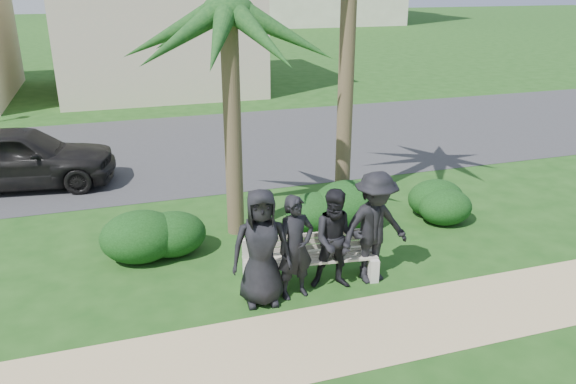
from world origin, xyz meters
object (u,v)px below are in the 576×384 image
Objects in this scene: park_bench at (310,262)px; man_b at (296,247)px; car_a at (19,157)px; man_c at (337,240)px; palm_left at (228,14)px; man_d at (375,228)px; man_a at (261,248)px.

park_bench is 1.34× the size of man_b.
man_b is 0.39× the size of car_a.
man_c is (0.69, 0.06, -0.00)m from man_b.
palm_left is (-0.35, 2.57, 3.22)m from man_b.
man_b is (-0.37, -0.35, 0.48)m from park_bench.
car_a reaches higher than park_bench.
palm_left is at bearing -125.77° from car_a.
car_a is (-5.89, 6.47, -0.20)m from man_d.
man_d is 0.43× the size of car_a.
man_d reaches higher than man_a.
park_bench is at bearing 29.20° from man_a.
palm_left is at bearing 116.22° from man_d.
park_bench is 1.19× the size of man_d.
car_a is (-4.21, 3.98, -3.32)m from palm_left.
man_d is at bearing -7.07° from man_b.
man_b is at bearing -129.32° from park_bench.
man_a is 4.06m from palm_left.
man_a is 0.43× the size of car_a.
man_d is at bearing -8.37° from park_bench.
park_bench is 7.93m from car_a.
man_a is at bearing -160.51° from man_c.
man_c is at bearing -33.92° from park_bench.
man_a is 1.87m from man_d.
park_bench is at bearing 33.12° from man_b.
man_b is at bearing 8.47° from man_a.
man_c is 0.65m from man_d.
palm_left is (-1.69, 2.49, 3.12)m from man_d.
man_b is at bearing -82.27° from palm_left.
man_c is (0.33, -0.29, 0.48)m from park_bench.
park_bench is 1.21× the size of man_a.
park_bench is 0.65m from man_c.
man_b is 0.89× the size of man_d.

